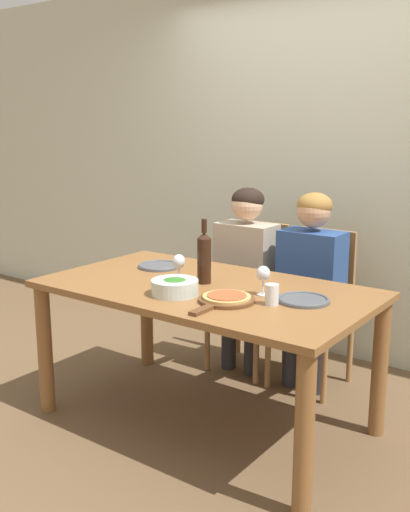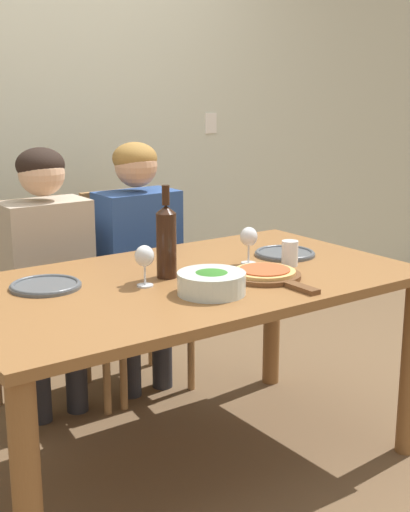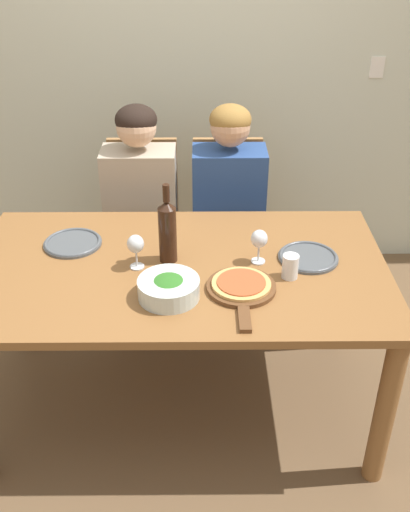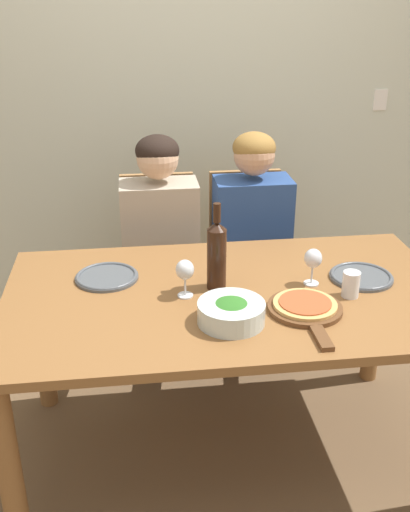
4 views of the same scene
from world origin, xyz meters
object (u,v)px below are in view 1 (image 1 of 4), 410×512
object	(u,v)px
dinner_plate_right	(304,300)
person_woman	(245,263)
pizza_on_board	(226,299)
person_man	(310,273)
chair_left	(254,292)
wine_glass_left	(179,263)
dinner_plate_left	(159,266)
broccoli_bowl	(175,287)
wine_glass_right	(263,275)
wine_bottle	(204,257)
water_tumbler	(272,295)
chair_right	(317,304)

from	to	relation	value
dinner_plate_right	person_woman	bearing A→B (deg)	138.19
pizza_on_board	person_man	bearing A→B (deg)	90.58
person_woman	pizza_on_board	size ratio (longest dim) A/B	2.95
person_woman	person_man	size ratio (longest dim) A/B	1.00
chair_left	wine_glass_left	distance (m)	0.94
dinner_plate_left	broccoli_bowl	bearing A→B (deg)	-42.08
dinner_plate_right	person_man	bearing A→B (deg)	113.92
chair_left	wine_glass_right	bearing A→B (deg)	-56.05
person_man	wine_glass_left	size ratio (longest dim) A/B	8.08
broccoli_bowl	pizza_on_board	world-z (taller)	broccoli_bowl
chair_left	wine_glass_right	world-z (taller)	chair_left
chair_left	pizza_on_board	size ratio (longest dim) A/B	2.35
dinner_plate_left	wine_bottle	bearing A→B (deg)	-16.97
wine_glass_right	broccoli_bowl	bearing A→B (deg)	-145.58
wine_bottle	broccoli_bowl	size ratio (longest dim) A/B	1.46
person_man	broccoli_bowl	world-z (taller)	person_man
dinner_plate_left	water_tumbler	distance (m)	0.96
dinner_plate_right	water_tumbler	world-z (taller)	water_tumbler
person_woman	water_tumbler	distance (m)	1.07
person_woman	wine_bottle	xyz separation A→B (m)	(0.18, -0.69, 0.19)
chair_right	dinner_plate_right	size ratio (longest dim) A/B	3.82
wine_bottle	wine_glass_right	xyz separation A→B (m)	(0.38, -0.02, -0.04)
chair_left	dinner_plate_left	world-z (taller)	chair_left
person_man	wine_glass_right	distance (m)	0.73
chair_left	dinner_plate_right	distance (m)	1.15
chair_right	dinner_plate_right	world-z (taller)	chair_right
wine_glass_right	pizza_on_board	bearing A→B (deg)	-111.63
wine_glass_left	wine_bottle	bearing A→B (deg)	23.79
dinner_plate_left	wine_glass_left	distance (m)	0.37
chair_right	dinner_plate_right	bearing A→B (deg)	-69.21
wine_glass_left	dinner_plate_left	bearing A→B (deg)	148.06
person_man	broccoli_bowl	size ratio (longest dim) A/B	5.11
person_woman	water_tumbler	bearing A→B (deg)	-50.81
person_man	wine_glass_left	distance (m)	0.87
chair_left	dinner_plate_right	bearing A→B (deg)	-46.27
pizza_on_board	dinner_plate_left	bearing A→B (deg)	153.61
chair_left	pizza_on_board	bearing A→B (deg)	-65.40
chair_right	wine_glass_right	bearing A→B (deg)	-83.66
wine_bottle	pizza_on_board	xyz separation A→B (m)	(0.29, -0.23, -0.13)
chair_right	broccoli_bowl	size ratio (longest dim) A/B	4.06
chair_left	pizza_on_board	world-z (taller)	chair_left
person_woman	person_man	world-z (taller)	same
chair_right	person_man	world-z (taller)	person_man
wine_bottle	pizza_on_board	bearing A→B (deg)	-37.73
water_tumbler	pizza_on_board	bearing A→B (deg)	-155.04
wine_bottle	dinner_plate_left	distance (m)	0.47
pizza_on_board	wine_glass_left	world-z (taller)	wine_glass_left
wine_bottle	broccoli_bowl	xyz separation A→B (m)	(0.01, -0.27, -0.10)
chair_left	broccoli_bowl	bearing A→B (deg)	-79.78
person_woman	chair_left	bearing A→B (deg)	90.00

